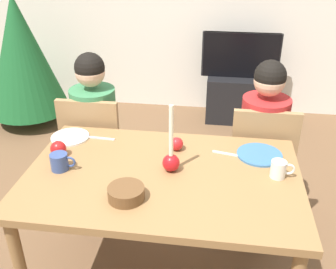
{
  "coord_description": "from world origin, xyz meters",
  "views": [
    {
      "loc": [
        0.26,
        -1.64,
        1.86
      ],
      "look_at": [
        0.0,
        0.2,
        0.87
      ],
      "focal_mm": 41.65,
      "sensor_mm": 36.0,
      "label": 1
    }
  ],
  "objects_px": {
    "dining_table": "(163,187)",
    "chair_left": "(96,147)",
    "candle_centerpiece": "(171,158)",
    "apple_near_candle": "(58,149)",
    "tv": "(241,55)",
    "person_left_child": "(96,138)",
    "apple_by_left_plate": "(177,144)",
    "mug_left": "(60,162)",
    "tv_stand": "(237,98)",
    "plate_left": "(70,137)",
    "chair_right": "(260,159)",
    "christmas_tree": "(22,55)",
    "bowl_walnuts": "(126,193)",
    "mug_right": "(279,169)",
    "person_right_child": "(261,149)",
    "plate_right": "(259,155)"
  },
  "relations": [
    {
      "from": "chair_left",
      "to": "chair_right",
      "type": "relative_size",
      "value": 1.0
    },
    {
      "from": "candle_centerpiece",
      "to": "apple_by_left_plate",
      "type": "xyz_separation_m",
      "value": [
        0.0,
        0.21,
        -0.04
      ]
    },
    {
      "from": "chair_right",
      "to": "bowl_walnuts",
      "type": "xyz_separation_m",
      "value": [
        -0.69,
        -0.83,
        0.27
      ]
    },
    {
      "from": "tv",
      "to": "apple_near_candle",
      "type": "xyz_separation_m",
      "value": [
        -1.04,
        -2.2,
        0.08
      ]
    },
    {
      "from": "chair_left",
      "to": "tv_stand",
      "type": "bearing_deg",
      "value": 59.1
    },
    {
      "from": "mug_right",
      "to": "apple_near_candle",
      "type": "height_order",
      "value": "mug_right"
    },
    {
      "from": "plate_right",
      "to": "plate_left",
      "type": "bearing_deg",
      "value": 177.54
    },
    {
      "from": "tv",
      "to": "mug_left",
      "type": "relative_size",
      "value": 5.91
    },
    {
      "from": "apple_near_candle",
      "to": "chair_left",
      "type": "bearing_deg",
      "value": 87.17
    },
    {
      "from": "apple_near_candle",
      "to": "apple_by_left_plate",
      "type": "height_order",
      "value": "apple_near_candle"
    },
    {
      "from": "person_left_child",
      "to": "person_right_child",
      "type": "height_order",
      "value": "same"
    },
    {
      "from": "chair_left",
      "to": "person_right_child",
      "type": "bearing_deg",
      "value": 1.66
    },
    {
      "from": "person_right_child",
      "to": "apple_near_candle",
      "type": "height_order",
      "value": "person_right_child"
    },
    {
      "from": "dining_table",
      "to": "chair_left",
      "type": "relative_size",
      "value": 1.56
    },
    {
      "from": "dining_table",
      "to": "christmas_tree",
      "type": "xyz_separation_m",
      "value": [
        -1.73,
        1.93,
        0.07
      ]
    },
    {
      "from": "candle_centerpiece",
      "to": "apple_near_candle",
      "type": "distance_m",
      "value": 0.63
    },
    {
      "from": "christmas_tree",
      "to": "mug_right",
      "type": "relative_size",
      "value": 11.76
    },
    {
      "from": "candle_centerpiece",
      "to": "mug_right",
      "type": "relative_size",
      "value": 3.06
    },
    {
      "from": "mug_right",
      "to": "bowl_walnuts",
      "type": "xyz_separation_m",
      "value": [
        -0.71,
        -0.28,
        -0.01
      ]
    },
    {
      "from": "dining_table",
      "to": "candle_centerpiece",
      "type": "height_order",
      "value": "candle_centerpiece"
    },
    {
      "from": "christmas_tree",
      "to": "apple_near_candle",
      "type": "distance_m",
      "value": 2.16
    },
    {
      "from": "chair_right",
      "to": "plate_right",
      "type": "bearing_deg",
      "value": -98.53
    },
    {
      "from": "christmas_tree",
      "to": "chair_right",
      "type": "bearing_deg",
      "value": -30.16
    },
    {
      "from": "person_left_child",
      "to": "mug_left",
      "type": "distance_m",
      "value": 0.71
    },
    {
      "from": "tv_stand",
      "to": "plate_left",
      "type": "xyz_separation_m",
      "value": [
        -1.05,
        -2.0,
        0.52
      ]
    },
    {
      "from": "mug_right",
      "to": "plate_left",
      "type": "bearing_deg",
      "value": 168.31
    },
    {
      "from": "tv",
      "to": "apple_by_left_plate",
      "type": "height_order",
      "value": "tv"
    },
    {
      "from": "chair_left",
      "to": "apple_near_candle",
      "type": "distance_m",
      "value": 0.58
    },
    {
      "from": "bowl_walnuts",
      "to": "apple_by_left_plate",
      "type": "relative_size",
      "value": 2.26
    },
    {
      "from": "person_left_child",
      "to": "candle_centerpiece",
      "type": "height_order",
      "value": "person_left_child"
    },
    {
      "from": "chair_right",
      "to": "christmas_tree",
      "type": "distance_m",
      "value": 2.65
    },
    {
      "from": "tv",
      "to": "apple_by_left_plate",
      "type": "relative_size",
      "value": 10.43
    },
    {
      "from": "plate_left",
      "to": "chair_left",
      "type": "bearing_deg",
      "value": 82.95
    },
    {
      "from": "candle_centerpiece",
      "to": "mug_left",
      "type": "bearing_deg",
      "value": -172.9
    },
    {
      "from": "christmas_tree",
      "to": "plate_left",
      "type": "bearing_deg",
      "value": -55.48
    },
    {
      "from": "chair_right",
      "to": "candle_centerpiece",
      "type": "height_order",
      "value": "candle_centerpiece"
    },
    {
      "from": "tv",
      "to": "person_left_child",
      "type": "bearing_deg",
      "value": -121.38
    },
    {
      "from": "christmas_tree",
      "to": "plate_right",
      "type": "relative_size",
      "value": 5.7
    },
    {
      "from": "tv_stand",
      "to": "apple_by_left_plate",
      "type": "height_order",
      "value": "apple_by_left_plate"
    },
    {
      "from": "dining_table",
      "to": "apple_near_candle",
      "type": "height_order",
      "value": "apple_near_candle"
    },
    {
      "from": "chair_left",
      "to": "plate_right",
      "type": "distance_m",
      "value": 1.15
    },
    {
      "from": "chair_left",
      "to": "tv_stand",
      "type": "xyz_separation_m",
      "value": [
        1.01,
        1.69,
        -0.27
      ]
    },
    {
      "from": "person_left_child",
      "to": "plate_right",
      "type": "height_order",
      "value": "person_left_child"
    },
    {
      "from": "person_left_child",
      "to": "apple_by_left_plate",
      "type": "height_order",
      "value": "person_left_child"
    },
    {
      "from": "chair_right",
      "to": "bowl_walnuts",
      "type": "bearing_deg",
      "value": -129.51
    },
    {
      "from": "tv",
      "to": "bowl_walnuts",
      "type": "distance_m",
      "value": 2.59
    },
    {
      "from": "chair_right",
      "to": "candle_centerpiece",
      "type": "distance_m",
      "value": 0.83
    },
    {
      "from": "person_left_child",
      "to": "tv",
      "type": "bearing_deg",
      "value": 58.62
    },
    {
      "from": "dining_table",
      "to": "mug_left",
      "type": "relative_size",
      "value": 10.48
    },
    {
      "from": "dining_table",
      "to": "plate_right",
      "type": "height_order",
      "value": "plate_right"
    }
  ]
}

